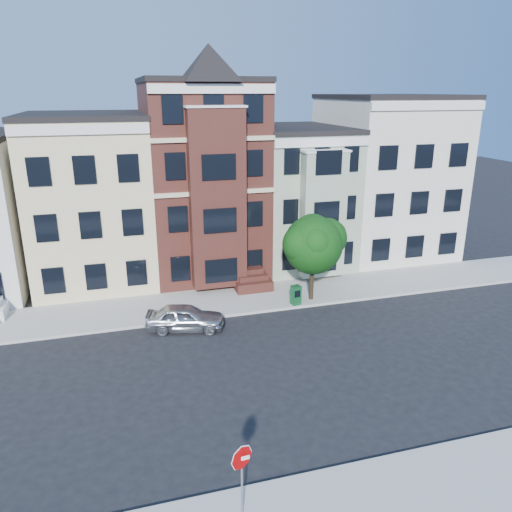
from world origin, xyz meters
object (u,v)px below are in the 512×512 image
object	(u,v)px
newspaper_box	(296,295)
stop_sign	(242,478)
street_tree	(313,249)
parked_car	(185,318)

from	to	relation	value
newspaper_box	stop_sign	distance (m)	14.94
stop_sign	newspaper_box	bearing A→B (deg)	59.27
street_tree	stop_sign	distance (m)	15.93
newspaper_box	parked_car	bearing A→B (deg)	178.23
parked_car	newspaper_box	size ratio (longest dim) A/B	3.57
parked_car	stop_sign	size ratio (longest dim) A/B	1.46
street_tree	newspaper_box	xyz separation A→B (m)	(-1.12, -0.46, -2.48)
street_tree	newspaper_box	size ratio (longest dim) A/B	5.51
street_tree	stop_sign	bearing A→B (deg)	-119.13
street_tree	newspaper_box	bearing A→B (deg)	-157.54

